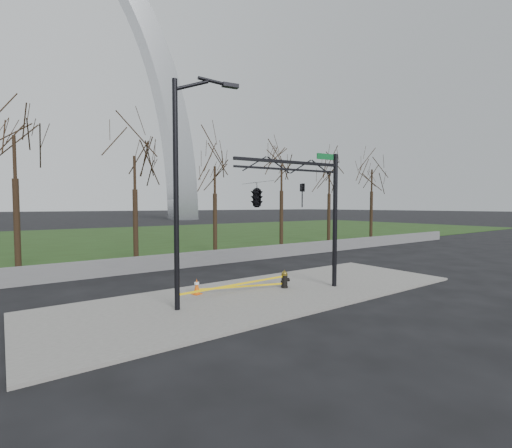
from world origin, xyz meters
TOP-DOWN VIEW (x-y plane):
  - ground at (0.00, 0.00)m, footprint 500.00×500.00m
  - sidewalk at (0.00, 0.00)m, footprint 18.00×6.00m
  - grass_strip at (0.00, 30.00)m, footprint 120.00×40.00m
  - guardrail at (0.00, 8.00)m, footprint 60.00×0.30m
  - gateway_arch at (0.00, 75.00)m, footprint 66.00×6.00m
  - tree_row at (1.28, 12.00)m, footprint 48.55×4.00m
  - fire_hydrant at (1.08, 0.24)m, footprint 0.48×0.32m
  - traffic_cone at (-2.59, 1.47)m, footprint 0.40×0.40m
  - street_light at (-3.87, -0.10)m, footprint 2.37×0.65m
  - traffic_signal_mast at (-0.11, -0.44)m, footprint 5.07×2.53m
  - caution_tape at (-1.19, 0.42)m, footprint 5.17×1.53m

SIDE VIEW (x-z plane):
  - ground at x=0.00m, z-range 0.00..0.00m
  - grass_strip at x=0.00m, z-range 0.00..0.06m
  - sidewalk at x=0.00m, z-range 0.00..0.10m
  - traffic_cone at x=-2.59m, z-range 0.10..0.74m
  - guardrail at x=0.00m, z-range 0.00..0.90m
  - fire_hydrant at x=1.08m, z-range 0.07..0.85m
  - caution_tape at x=-1.19m, z-range 0.27..0.68m
  - tree_row at x=1.28m, z-range 0.00..8.17m
  - traffic_signal_mast at x=-0.11m, z-range 1.15..7.15m
  - street_light at x=-3.87m, z-range 0.59..8.80m
  - gateway_arch at x=0.00m, z-range 0.00..65.00m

